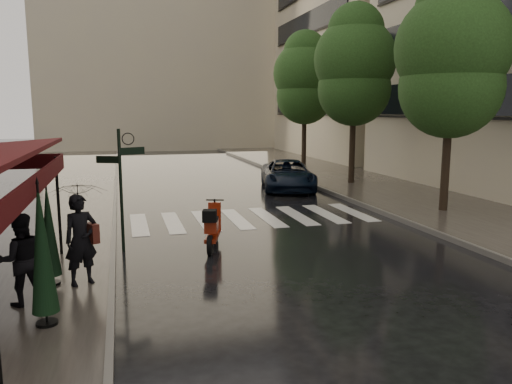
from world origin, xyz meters
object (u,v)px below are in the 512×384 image
pedestrian_terrace (21,259)px  parasol_back (49,230)px  parked_car (288,175)px  parasol_front (42,249)px  scooter (212,228)px  pedestrian_with_umbrella (79,201)px

pedestrian_terrace → parasol_back: 1.07m
parked_car → parasol_back: (-8.70, -11.05, 0.57)m
parked_car → parasol_front: (-8.55, -13.05, 0.72)m
scooter → parked_car: size_ratio=0.37×
parked_car → parasol_front: bearing=-110.3°
pedestrian_terrace → parasol_front: 1.24m
pedestrian_terrace → parked_car: (9.06, 12.02, -0.28)m
pedestrian_with_umbrella → parasol_back: (-0.59, 0.12, -0.57)m
parasol_front → parasol_back: (-0.15, 2.00, -0.15)m
parked_car → parasol_front: parasol_front is taller
scooter → parasol_front: parasol_front is taller
parasol_front → parasol_back: 2.01m
parasol_back → pedestrian_terrace: bearing=-110.4°
pedestrian_terrace → scooter: (3.98, 3.12, -0.40)m
pedestrian_terrace → parasol_back: (0.36, 0.96, 0.29)m
parasol_front → scooter: bearing=50.1°
parasol_front → parasol_back: parasol_front is taller
pedestrian_with_umbrella → parasol_front: (-0.44, -1.88, -0.41)m
scooter → parked_car: bearing=77.2°
pedestrian_terrace → parasol_back: size_ratio=0.80×
pedestrian_terrace → parked_car: size_ratio=0.35×
pedestrian_terrace → parasol_front: (0.51, -1.04, 0.44)m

